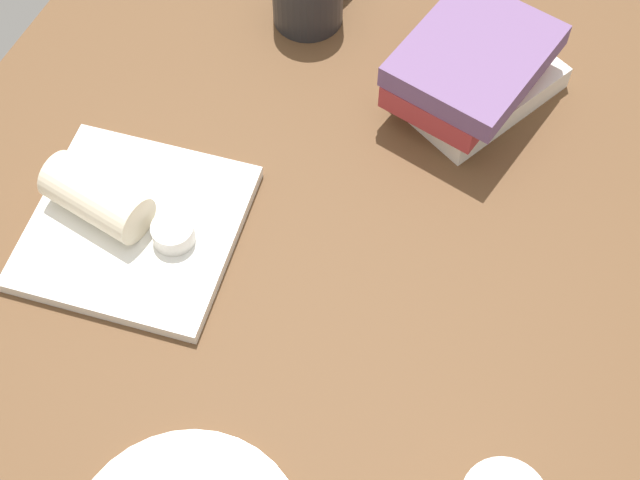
{
  "coord_description": "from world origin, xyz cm",
  "views": [
    {
      "loc": [
        -45.75,
        -23.48,
        91.87
      ],
      "look_at": [
        2.13,
        -2.99,
        7.0
      ],
      "focal_mm": 52.34,
      "sensor_mm": 36.0,
      "label": 1
    }
  ],
  "objects": [
    {
      "name": "breakfast_wrap",
      "position": [
        -3.17,
        21.04,
        8.4
      ],
      "size": [
        7.57,
        12.61,
        5.61
      ],
      "primitive_type": "cylinder",
      "rotation": [
        1.57,
        0.0,
        6.11
      ],
      "color": "beige",
      "rests_on": "square_plate"
    },
    {
      "name": "book_stack",
      "position": [
        29.9,
        -10.76,
        8.81
      ],
      "size": [
        23.44,
        20.16,
        9.45
      ],
      "color": "silver",
      "rests_on": "dining_table"
    },
    {
      "name": "sauce_cup",
      "position": [
        -3.15,
        11.95,
        6.88
      ],
      "size": [
        4.64,
        4.64,
        2.39
      ],
      "color": "silver",
      "rests_on": "square_plate"
    },
    {
      "name": "square_plate",
      "position": [
        -3.16,
        17.0,
        4.8
      ],
      "size": [
        25.01,
        25.01,
        1.6
      ],
      "primitive_type": "cube",
      "rotation": [
        0.0,
        0.0,
        0.12
      ],
      "color": "white",
      "rests_on": "dining_table"
    },
    {
      "name": "dining_table",
      "position": [
        0.0,
        0.0,
        2.0
      ],
      "size": [
        110.0,
        90.0,
        4.0
      ],
      "primitive_type": "cube",
      "color": "brown",
      "rests_on": "ground"
    }
  ]
}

